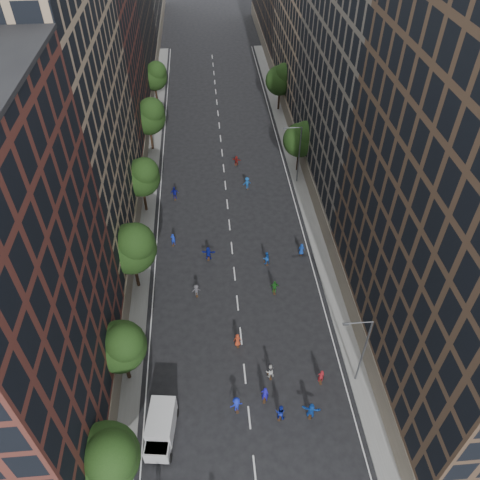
{
  "coord_description": "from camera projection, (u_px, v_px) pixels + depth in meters",
  "views": [
    {
      "loc": [
        -2.54,
        -11.29,
        40.51
      ],
      "look_at": [
        0.97,
        30.71,
        2.0
      ],
      "focal_mm": 35.0,
      "sensor_mm": 36.0,
      "label": 1
    }
  ],
  "objects": [
    {
      "name": "ground",
      "position": [
        228.0,
        206.0,
        65.22
      ],
      "size": [
        240.0,
        240.0,
        0.0
      ],
      "primitive_type": "plane",
      "color": "black",
      "rests_on": "ground"
    },
    {
      "name": "sidewalk_left",
      "position": [
        144.0,
        179.0,
        69.95
      ],
      "size": [
        4.0,
        105.0,
        0.15
      ],
      "primitive_type": "cube",
      "color": "slate",
      "rests_on": "ground"
    },
    {
      "name": "sidewalk_right",
      "position": [
        303.0,
        171.0,
        71.42
      ],
      "size": [
        4.0,
        105.0,
        0.15
      ],
      "primitive_type": "cube",
      "color": "slate",
      "rests_on": "ground"
    },
    {
      "name": "bldg_left_b",
      "position": [
        47.0,
        117.0,
        48.9
      ],
      "size": [
        14.0,
        26.0,
        34.0
      ],
      "primitive_type": "cube",
      "color": "#967E62",
      "rests_on": "ground"
    },
    {
      "name": "bldg_left_c",
      "position": [
        87.0,
        61.0,
        67.85
      ],
      "size": [
        14.0,
        20.0,
        28.0
      ],
      "primitive_type": "cube",
      "color": "#51251F",
      "rests_on": "ground"
    },
    {
      "name": "bldg_right_b",
      "position": [
        375.0,
        74.0,
        58.19
      ],
      "size": [
        14.0,
        28.0,
        33.0
      ],
      "primitive_type": "cube",
      "color": "#5F584F",
      "rests_on": "ground"
    },
    {
      "name": "bldg_right_c",
      "position": [
        328.0,
        2.0,
        77.38
      ],
      "size": [
        14.0,
        26.0,
        35.0
      ],
      "primitive_type": "cube",
      "color": "#967E62",
      "rests_on": "ground"
    },
    {
      "name": "tree_left_0",
      "position": [
        107.0,
        457.0,
        33.93
      ],
      "size": [
        5.2,
        5.2,
        8.83
      ],
      "color": "black",
      "rests_on": "ground"
    },
    {
      "name": "tree_left_1",
      "position": [
        122.0,
        345.0,
        41.56
      ],
      "size": [
        4.8,
        4.8,
        8.21
      ],
      "color": "black",
      "rests_on": "ground"
    },
    {
      "name": "tree_left_2",
      "position": [
        132.0,
        247.0,
        49.83
      ],
      "size": [
        5.6,
        5.6,
        9.45
      ],
      "color": "black",
      "rests_on": "ground"
    },
    {
      "name": "tree_left_3",
      "position": [
        142.0,
        176.0,
        60.51
      ],
      "size": [
        5.0,
        5.0,
        8.58
      ],
      "color": "black",
      "rests_on": "ground"
    },
    {
      "name": "tree_left_4",
      "position": [
        149.0,
        115.0,
        72.08
      ],
      "size": [
        5.4,
        5.4,
        9.08
      ],
      "color": "black",
      "rests_on": "ground"
    },
    {
      "name": "tree_left_5",
      "position": [
        155.0,
        75.0,
        84.14
      ],
      "size": [
        4.8,
        4.8,
        8.33
      ],
      "color": "black",
      "rests_on": "ground"
    },
    {
      "name": "tree_right_a",
      "position": [
        302.0,
        138.0,
        67.89
      ],
      "size": [
        5.0,
        5.0,
        8.39
      ],
      "color": "black",
      "rests_on": "ground"
    },
    {
      "name": "tree_right_b",
      "position": [
        281.0,
        79.0,
        82.38
      ],
      "size": [
        5.2,
        5.2,
        8.83
      ],
      "color": "black",
      "rests_on": "ground"
    },
    {
      "name": "streetlamp_near",
      "position": [
        362.0,
        348.0,
        41.77
      ],
      "size": [
        2.64,
        0.22,
        9.06
      ],
      "color": "#595B60",
      "rests_on": "ground"
    },
    {
      "name": "streetlamp_far",
      "position": [
        298.0,
        152.0,
        66.04
      ],
      "size": [
        2.64,
        0.22,
        9.06
      ],
      "color": "#595B60",
      "rests_on": "ground"
    },
    {
      "name": "cargo_van",
      "position": [
        161.0,
        428.0,
        40.25
      ],
      "size": [
        2.91,
        5.17,
        2.63
      ],
      "rotation": [
        0.0,
        0.0,
        -0.13
      ],
      "color": "silver",
      "rests_on": "ground"
    },
    {
      "name": "skater_1",
      "position": [
        265.0,
        394.0,
        43.04
      ],
      "size": [
        0.8,
        0.62,
        1.94
      ],
      "primitive_type": "imported",
      "rotation": [
        0.0,
        0.0,
        2.91
      ],
      "color": "#1914A6",
      "rests_on": "ground"
    },
    {
      "name": "skater_2",
      "position": [
        280.0,
        412.0,
        41.82
      ],
      "size": [
        1.08,
        0.96,
        1.83
      ],
      "primitive_type": "imported",
      "rotation": [
        0.0,
        0.0,
        2.78
      ],
      "color": "navy",
      "rests_on": "ground"
    },
    {
      "name": "skater_3",
      "position": [
        236.0,
        405.0,
        42.38
      ],
      "size": [
        1.28,
        0.91,
        1.79
      ],
      "primitive_type": "imported",
      "rotation": [
        0.0,
        0.0,
        3.37
      ],
      "color": "#1625B8",
      "rests_on": "ground"
    },
    {
      "name": "skater_5",
      "position": [
        311.0,
        411.0,
        41.92
      ],
      "size": [
        1.79,
        1.0,
        1.84
      ],
      "primitive_type": "imported",
      "rotation": [
        0.0,
        0.0,
        2.86
      ],
      "color": "blue",
      "rests_on": "ground"
    },
    {
      "name": "skater_6",
      "position": [
        237.0,
        340.0,
        47.66
      ],
      "size": [
        0.81,
        0.55,
        1.61
      ],
      "primitive_type": "imported",
      "rotation": [
        0.0,
        0.0,
        3.2
      ],
      "color": "#A1331A",
      "rests_on": "ground"
    },
    {
      "name": "skater_7",
      "position": [
        321.0,
        376.0,
        44.52
      ],
      "size": [
        0.64,
        0.43,
        1.75
      ],
      "primitive_type": "imported",
      "rotation": [
        0.0,
        0.0,
        3.15
      ],
      "color": "maroon",
      "rests_on": "ground"
    },
    {
      "name": "skater_8",
      "position": [
        270.0,
        371.0,
        44.92
      ],
      "size": [
        0.96,
        0.81,
        1.77
      ],
      "primitive_type": "imported",
      "rotation": [
        0.0,
        0.0,
        3.31
      ],
      "color": "#B7B6B3",
      "rests_on": "ground"
    },
    {
      "name": "skater_9",
      "position": [
        196.0,
        290.0,
        52.7
      ],
      "size": [
        1.05,
        0.69,
        1.53
      ],
      "primitive_type": "imported",
      "rotation": [
        0.0,
        0.0,
        3.27
      ],
      "color": "#48474D",
      "rests_on": "ground"
    },
    {
      "name": "skater_10",
      "position": [
        275.0,
        287.0,
        52.88
      ],
      "size": [
        1.07,
        0.5,
        1.79
      ],
      "primitive_type": "imported",
      "rotation": [
        0.0,
        0.0,
        3.09
      ],
      "color": "#1F681F",
      "rests_on": "ground"
    },
    {
      "name": "skater_11",
      "position": [
        208.0,
        254.0,
        56.92
      ],
      "size": [
        1.72,
        0.74,
        1.8
      ],
      "primitive_type": "imported",
      "rotation": [
        0.0,
        0.0,
        3.01
      ],
      "color": "#131F9D",
      "rests_on": "ground"
    },
    {
      "name": "skater_12",
      "position": [
        301.0,
        249.0,
        57.62
      ],
      "size": [
        0.86,
        0.67,
        1.57
      ],
      "primitive_type": "imported",
      "rotation": [
        0.0,
        0.0,
        2.9
      ],
      "color": "navy",
      "rests_on": "ground"
    },
    {
      "name": "skater_13",
      "position": [
        173.0,
        240.0,
        58.85
      ],
      "size": [
        0.72,
        0.57,
        1.71
      ],
      "primitive_type": "imported",
      "rotation": [
        0.0,
        0.0,
        2.84
      ],
      "color": "#1732BC",
      "rests_on": "ground"
    },
    {
      "name": "skater_14",
      "position": [
        266.0,
        258.0,
        56.31
      ],
      "size": [
        1.03,
        0.91,
        1.79
      ],
      "primitive_type": "imported",
      "rotation": [
        0.0,
        0.0,
        3.45
      ],
      "color": "#1549AC",
      "rests_on": "ground"
    },
    {
      "name": "skater_15",
      "position": [
        247.0,
        183.0,
        67.73
      ],
      "size": [
        1.3,
        0.94,
        1.82
      ],
      "primitive_type": "imported",
      "rotation": [
        0.0,
        0.0,
        3.39
      ],
      "color": "#13499B",
      "rests_on": "ground"
    },
    {
      "name": "skater_16",
      "position": [
        175.0,
        194.0,
        65.8
      ],
      "size": [
        1.14,
        0.5,
        1.93
      ],
      "primitive_type": "imported",
      "rotation": [
        0.0,
        0.0,
        3.17
      ],
      "color": "#11158F",
      "rests_on": "ground"
    },
    {
      "name": "skater_17",
      "position": [
        236.0,
        161.0,
        72.38
      ],
      "size": [
        1.47,
        0.91,
        1.51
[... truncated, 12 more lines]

